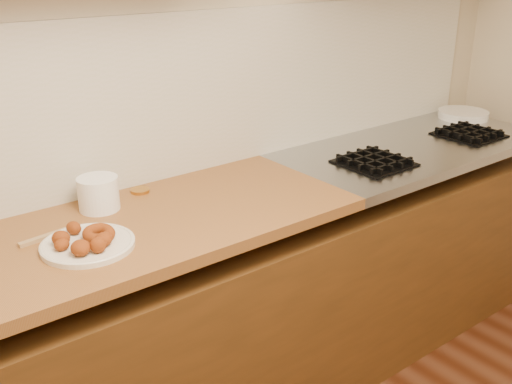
% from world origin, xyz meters
% --- Properties ---
extents(wall_back, '(4.00, 0.02, 2.70)m').
position_xyz_m(wall_back, '(0.00, 2.00, 1.35)').
color(wall_back, '#BFB395').
rests_on(wall_back, ground).
extents(base_cabinet, '(3.60, 0.60, 0.77)m').
position_xyz_m(base_cabinet, '(0.00, 1.69, 0.39)').
color(base_cabinet, '#553013').
rests_on(base_cabinet, floor).
extents(stovetop, '(1.30, 0.62, 0.04)m').
position_xyz_m(stovetop, '(1.15, 1.69, 0.88)').
color(stovetop, '#9EA0A5').
rests_on(stovetop, base_cabinet).
extents(backsplash, '(3.60, 0.02, 0.60)m').
position_xyz_m(backsplash, '(0.00, 1.99, 1.20)').
color(backsplash, beige).
rests_on(backsplash, wall_back).
extents(burner_grates, '(0.91, 0.26, 0.03)m').
position_xyz_m(burner_grates, '(1.13, 1.61, 0.91)').
color(burner_grates, black).
rests_on(burner_grates, stovetop).
extents(donut_plate, '(0.27, 0.27, 0.02)m').
position_xyz_m(donut_plate, '(-0.41, 1.62, 0.91)').
color(donut_plate, silver).
rests_on(donut_plate, butcher_block).
extents(ring_donut, '(0.12, 0.12, 0.04)m').
position_xyz_m(ring_donut, '(-0.37, 1.63, 0.93)').
color(ring_donut, brown).
rests_on(ring_donut, donut_plate).
extents(fried_dough_chunks, '(0.17, 0.21, 0.05)m').
position_xyz_m(fried_dough_chunks, '(-0.43, 1.60, 0.94)').
color(fried_dough_chunks, brown).
rests_on(fried_dough_chunks, donut_plate).
extents(plastic_tub, '(0.14, 0.14, 0.11)m').
position_xyz_m(plastic_tub, '(-0.26, 1.86, 0.96)').
color(plastic_tub, white).
rests_on(plastic_tub, butcher_block).
extents(tub_lid, '(0.15, 0.15, 0.01)m').
position_xyz_m(tub_lid, '(-0.22, 1.96, 0.90)').
color(tub_lid, silver).
rests_on(tub_lid, butcher_block).
extents(brass_jar_lid, '(0.07, 0.07, 0.01)m').
position_xyz_m(brass_jar_lid, '(-0.09, 1.91, 0.91)').
color(brass_jar_lid, '#BE8736').
rests_on(brass_jar_lid, butcher_block).
extents(wooden_utensil, '(0.16, 0.04, 0.01)m').
position_xyz_m(wooden_utensil, '(-0.49, 1.75, 0.91)').
color(wooden_utensil, '#9F7D51').
rests_on(wooden_utensil, butcher_block).
extents(plate_stack, '(0.25, 0.25, 0.04)m').
position_xyz_m(plate_stack, '(1.70, 1.81, 0.92)').
color(plate_stack, silver).
rests_on(plate_stack, stovetop).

